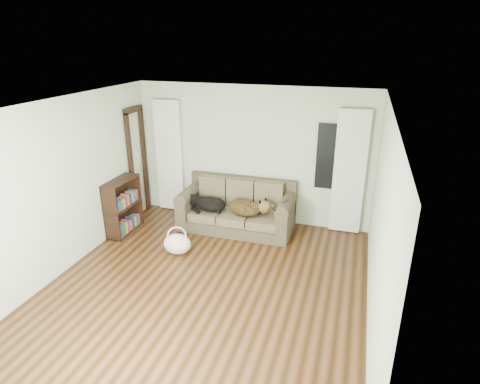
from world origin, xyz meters
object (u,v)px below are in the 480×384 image
(dog_shepherd, at_px, (247,207))
(tote_bag, at_px, (177,244))
(bookshelf, at_px, (123,206))
(sofa, at_px, (236,206))
(dog_black_lab, at_px, (208,204))

(dog_shepherd, height_order, tote_bag, dog_shepherd)
(bookshelf, bearing_deg, sofa, 25.53)
(tote_bag, bearing_deg, sofa, 61.06)
(sofa, bearing_deg, dog_black_lab, -168.09)
(tote_bag, height_order, bookshelf, bookshelf)
(dog_black_lab, xyz_separation_m, bookshelf, (-1.42, -0.63, 0.02))
(sofa, bearing_deg, bookshelf, -159.22)
(dog_shepherd, bearing_deg, dog_black_lab, 22.18)
(sofa, relative_size, dog_black_lab, 3.44)
(dog_black_lab, bearing_deg, bookshelf, -140.41)
(sofa, distance_m, dog_shepherd, 0.25)
(bookshelf, bearing_deg, dog_black_lab, 28.51)
(sofa, xyz_separation_m, dog_black_lab, (-0.51, -0.11, 0.03))
(sofa, bearing_deg, tote_bag, -118.94)
(sofa, height_order, dog_shepherd, sofa)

